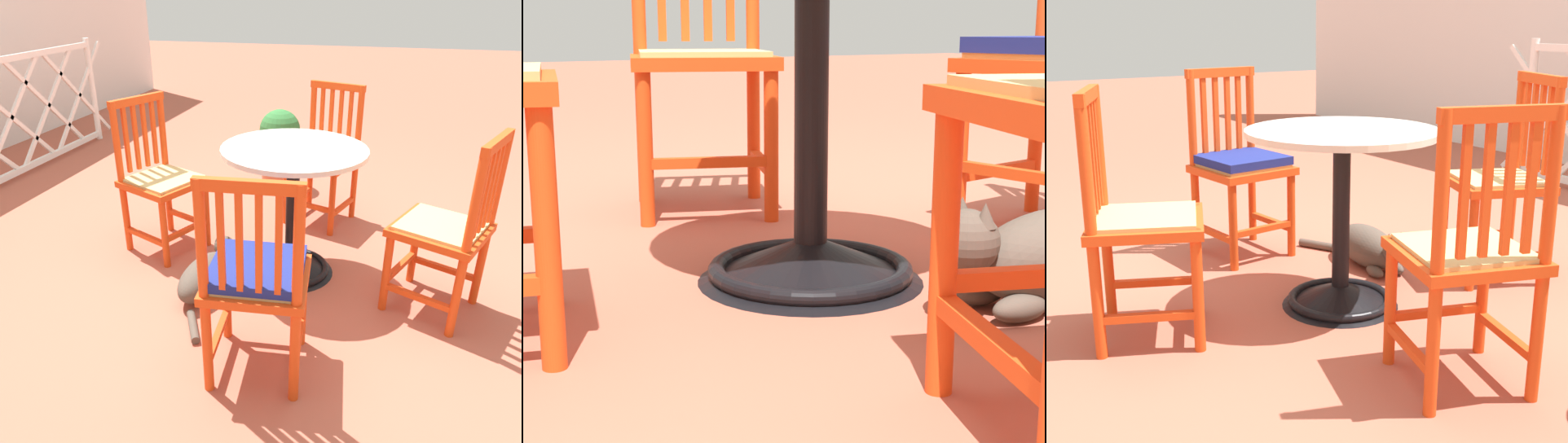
# 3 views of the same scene
# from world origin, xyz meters

# --- Properties ---
(ground_plane) EXTENTS (24.00, 24.00, 0.00)m
(ground_plane) POSITION_xyz_m (0.00, 0.00, 0.00)
(ground_plane) COLOR #AD5642
(cafe_table) EXTENTS (0.76, 0.76, 0.73)m
(cafe_table) POSITION_xyz_m (0.13, -0.05, 0.28)
(cafe_table) COLOR black
(cafe_table) RESTS_ON ground_plane
(orange_chair_facing_out) EXTENTS (0.44, 0.44, 0.91)m
(orange_chair_facing_out) POSITION_xyz_m (-0.69, -0.08, 0.45)
(orange_chair_facing_out) COLOR #D64214
(orange_chair_facing_out) RESTS_ON ground_plane
(orange_chair_at_corner) EXTENTS (0.53, 0.53, 0.91)m
(orange_chair_at_corner) POSITION_xyz_m (-0.04, -0.83, 0.43)
(orange_chair_at_corner) COLOR #D64214
(orange_chair_at_corner) RESTS_ON ground_plane
(orange_chair_by_planter) EXTENTS (0.51, 0.51, 0.91)m
(orange_chair_by_planter) POSITION_xyz_m (0.88, -0.11, 0.43)
(orange_chair_by_planter) COLOR #D64214
(orange_chair_by_planter) RESTS_ON ground_plane
(orange_chair_tucked_in) EXTENTS (0.52, 0.52, 0.91)m
(orange_chair_tucked_in) POSITION_xyz_m (0.22, 0.76, 0.43)
(orange_chair_tucked_in) COLOR #D64214
(orange_chair_tucked_in) RESTS_ON ground_plane
(tabby_cat) EXTENTS (0.74, 0.26, 0.23)m
(tabby_cat) POSITION_xyz_m (-0.17, 0.33, 0.10)
(tabby_cat) COLOR #4C4238
(tabby_cat) RESTS_ON ground_plane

